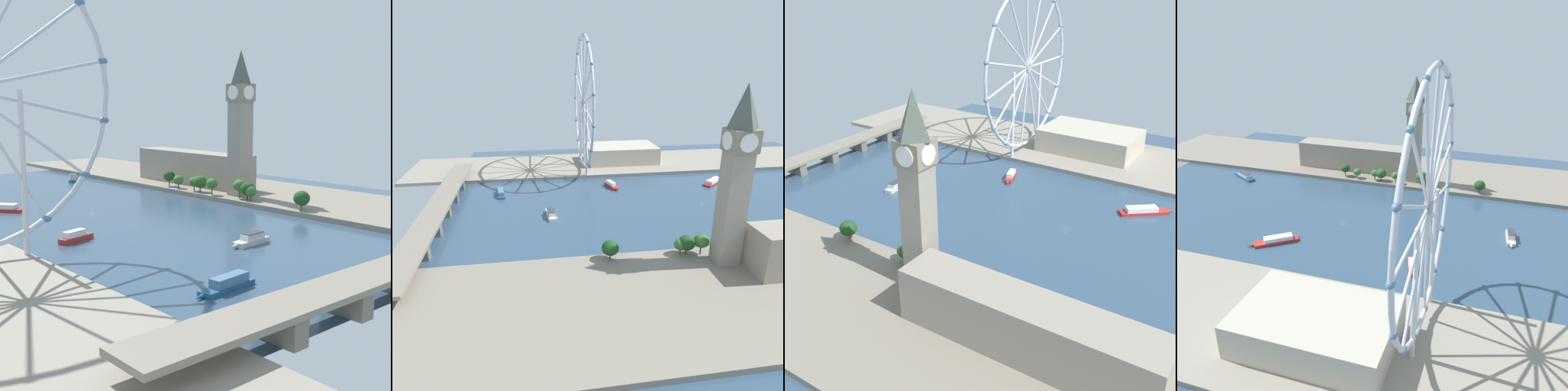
{
  "view_description": "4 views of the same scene",
  "coord_description": "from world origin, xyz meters",
  "views": [
    {
      "loc": [
        176.77,
        301.07,
        64.56
      ],
      "look_at": [
        -17.86,
        76.36,
        16.34
      ],
      "focal_mm": 52.76,
      "sensor_mm": 36.0,
      "label": 1
    },
    {
      "loc": [
        -260.2,
        134.52,
        107.36
      ],
      "look_at": [
        0.42,
        94.11,
        10.7
      ],
      "focal_mm": 33.63,
      "sensor_mm": 36.0,
      "label": 2
    },
    {
      "loc": [
        -252.04,
        -102.81,
        145.95
      ],
      "look_at": [
        -2.72,
        59.49,
        7.38
      ],
      "focal_mm": 46.93,
      "sensor_mm": 36.0,
      "label": 3
    },
    {
      "loc": [
        271.55,
        113.0,
        150.03
      ],
      "look_at": [
        -8.28,
        21.16,
        21.54
      ],
      "focal_mm": 39.26,
      "sensor_mm": 36.0,
      "label": 4
    }
  ],
  "objects": [
    {
      "name": "tour_boat_2",
      "position": [
        44.12,
        -32.54,
        1.92
      ],
      "size": [
        25.91,
        31.01,
        4.6
      ],
      "rotation": [
        0.0,
        0.0,
        5.38
      ],
      "color": "#B22D28",
      "rests_on": "ground_plane"
    },
    {
      "name": "clock_tower",
      "position": [
        -95.24,
        32.37,
        52.45
      ],
      "size": [
        14.87,
        14.87,
        95.3
      ],
      "color": "gray",
      "rests_on": "riverbank_left"
    },
    {
      "name": "ground_plane",
      "position": [
        0.0,
        0.0,
        0.0
      ],
      "size": [
        415.44,
        415.44,
        0.0
      ],
      "primitive_type": "plane",
      "color": "#334C66"
    },
    {
      "name": "riverbank_left",
      "position": [
        -122.72,
        0.0,
        1.5
      ],
      "size": [
        90.0,
        520.0,
        3.0
      ],
      "primitive_type": "cube",
      "color": "gray",
      "rests_on": "ground_plane"
    },
    {
      "name": "tour_boat_1",
      "position": [
        -11.05,
        123.33,
        2.19
      ],
      "size": [
        24.55,
        7.68,
        5.42
      ],
      "rotation": [
        0.0,
        0.0,
        0.09
      ],
      "color": "beige",
      "rests_on": "ground_plane"
    },
    {
      "name": "tour_boat_4",
      "position": [
        46.67,
        65.19,
        2.24
      ],
      "size": [
        21.77,
        9.78,
        5.43
      ],
      "rotation": [
        0.0,
        0.0,
        3.42
      ],
      "color": "#B22D28",
      "rests_on": "ground_plane"
    },
    {
      "name": "riverbank_right",
      "position": [
        122.72,
        0.0,
        1.5
      ],
      "size": [
        90.0,
        520.0,
        3.0
      ],
      "primitive_type": "cube",
      "color": "gray",
      "rests_on": "ground_plane"
    },
    {
      "name": "parliament_block",
      "position": [
        -109.06,
        -30.99,
        15.31
      ],
      "size": [
        22.0,
        110.74,
        24.62
      ],
      "primitive_type": "cube",
      "color": "gray",
      "rests_on": "riverbank_left"
    },
    {
      "name": "tree_row_embankment",
      "position": [
        -84.33,
        28.52,
        10.21
      ],
      "size": [
        11.98,
        135.38,
        12.46
      ],
      "color": "#513823",
      "rests_on": "riverbank_left"
    },
    {
      "name": "riverside_hall",
      "position": [
        126.92,
        37.46,
        11.95
      ],
      "size": [
        48.72,
        75.22,
        17.9
      ],
      "primitive_type": "cube",
      "color": "#BCB29E",
      "rests_on": "riverbank_right"
    },
    {
      "name": "tour_boat_3",
      "position": [
        -57.19,
        -125.77,
        2.16
      ],
      "size": [
        19.91,
        31.3,
        5.45
      ],
      "rotation": [
        0.0,
        0.0,
        4.21
      ],
      "color": "#235684",
      "rests_on": "ground_plane"
    },
    {
      "name": "ferris_wheel",
      "position": [
        100.75,
        83.08,
        68.98
      ],
      "size": [
        125.7,
        3.2,
        128.9
      ],
      "color": "silver",
      "rests_on": "riverbank_right"
    }
  ]
}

